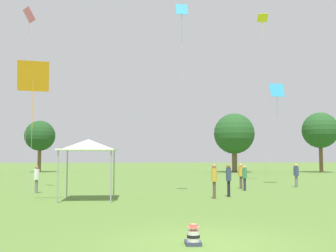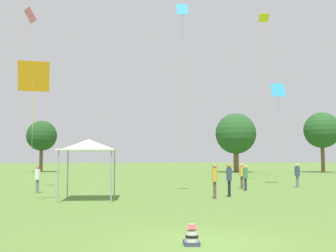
{
  "view_description": "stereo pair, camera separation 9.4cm",
  "coord_description": "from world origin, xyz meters",
  "px_view_note": "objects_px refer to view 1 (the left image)",
  "views": [
    {
      "loc": [
        -2.3,
        -9.9,
        2.2
      ],
      "look_at": [
        -0.12,
        7.21,
        3.57
      ],
      "focal_mm": 42.0,
      "sensor_mm": 36.0,
      "label": 1
    },
    {
      "loc": [
        -2.21,
        -9.91,
        2.2
      ],
      "look_at": [
        -0.12,
        7.21,
        3.57
      ],
      "focal_mm": 42.0,
      "sensor_mm": 36.0,
      "label": 2
    }
  ],
  "objects_px": {
    "kite_5": "(29,21)",
    "kite_6": "(277,92)",
    "person_standing_1": "(245,175)",
    "person_standing_6": "(214,177)",
    "kite_2": "(263,26)",
    "canopy_tent": "(88,145)",
    "person_standing_2": "(296,173)",
    "distant_tree_0": "(40,136)",
    "distant_tree_2": "(234,134)",
    "person_standing_5": "(241,174)",
    "kite_1": "(33,78)",
    "person_standing_0": "(229,177)",
    "kite_3": "(182,20)",
    "distant_tree_1": "(320,130)",
    "seated_toddler": "(193,236)",
    "person_standing_7": "(37,177)"
  },
  "relations": [
    {
      "from": "person_standing_0",
      "to": "kite_2",
      "type": "bearing_deg",
      "value": 26.2
    },
    {
      "from": "person_standing_1",
      "to": "person_standing_6",
      "type": "height_order",
      "value": "person_standing_6"
    },
    {
      "from": "kite_5",
      "to": "kite_6",
      "type": "bearing_deg",
      "value": -71.33
    },
    {
      "from": "distant_tree_1",
      "to": "distant_tree_0",
      "type": "bearing_deg",
      "value": 171.0
    },
    {
      "from": "person_standing_5",
      "to": "distant_tree_0",
      "type": "xyz_separation_m",
      "value": [
        -20.06,
        33.31,
        4.29
      ]
    },
    {
      "from": "person_standing_0",
      "to": "person_standing_1",
      "type": "height_order",
      "value": "person_standing_0"
    },
    {
      "from": "kite_1",
      "to": "kite_6",
      "type": "height_order",
      "value": "kite_6"
    },
    {
      "from": "kite_2",
      "to": "distant_tree_0",
      "type": "distance_m",
      "value": 37.35
    },
    {
      "from": "person_standing_0",
      "to": "kite_5",
      "type": "height_order",
      "value": "kite_5"
    },
    {
      "from": "person_standing_2",
      "to": "kite_2",
      "type": "relative_size",
      "value": 0.12
    },
    {
      "from": "seated_toddler",
      "to": "canopy_tent",
      "type": "bearing_deg",
      "value": 111.22
    },
    {
      "from": "kite_1",
      "to": "kite_2",
      "type": "height_order",
      "value": "kite_2"
    },
    {
      "from": "person_standing_6",
      "to": "canopy_tent",
      "type": "distance_m",
      "value": 6.87
    },
    {
      "from": "seated_toddler",
      "to": "distant_tree_2",
      "type": "relative_size",
      "value": 0.06
    },
    {
      "from": "person_standing_7",
      "to": "distant_tree_1",
      "type": "relative_size",
      "value": 0.19
    },
    {
      "from": "person_standing_5",
      "to": "canopy_tent",
      "type": "xyz_separation_m",
      "value": [
        -10.09,
        -5.98,
        1.76
      ]
    },
    {
      "from": "person_standing_0",
      "to": "distant_tree_0",
      "type": "bearing_deg",
      "value": 80.65
    },
    {
      "from": "distant_tree_0",
      "to": "distant_tree_2",
      "type": "xyz_separation_m",
      "value": [
        28.33,
        -4.56,
        0.26
      ]
    },
    {
      "from": "person_standing_7",
      "to": "kite_2",
      "type": "distance_m",
      "value": 23.34
    },
    {
      "from": "person_standing_0",
      "to": "distant_tree_1",
      "type": "distance_m",
      "value": 39.84
    },
    {
      "from": "distant_tree_1",
      "to": "kite_3",
      "type": "bearing_deg",
      "value": -129.56
    },
    {
      "from": "person_standing_5",
      "to": "person_standing_6",
      "type": "relative_size",
      "value": 0.96
    },
    {
      "from": "kite_5",
      "to": "distant_tree_2",
      "type": "height_order",
      "value": "kite_5"
    },
    {
      "from": "canopy_tent",
      "to": "distant_tree_1",
      "type": "bearing_deg",
      "value": 46.96
    },
    {
      "from": "person_standing_5",
      "to": "person_standing_6",
      "type": "bearing_deg",
      "value": 67.43
    },
    {
      "from": "kite_5",
      "to": "distant_tree_0",
      "type": "height_order",
      "value": "kite_5"
    },
    {
      "from": "person_standing_5",
      "to": "canopy_tent",
      "type": "relative_size",
      "value": 0.56
    },
    {
      "from": "seated_toddler",
      "to": "kite_5",
      "type": "relative_size",
      "value": 0.04
    },
    {
      "from": "kite_3",
      "to": "kite_1",
      "type": "bearing_deg",
      "value": -115.03
    },
    {
      "from": "seated_toddler",
      "to": "kite_1",
      "type": "height_order",
      "value": "kite_1"
    },
    {
      "from": "person_standing_5",
      "to": "distant_tree_1",
      "type": "bearing_deg",
      "value": -120.75
    },
    {
      "from": "person_standing_5",
      "to": "distant_tree_2",
      "type": "relative_size",
      "value": 0.21
    },
    {
      "from": "kite_2",
      "to": "canopy_tent",
      "type": "bearing_deg",
      "value": 94.56
    },
    {
      "from": "kite_2",
      "to": "kite_6",
      "type": "height_order",
      "value": "kite_2"
    },
    {
      "from": "person_standing_2",
      "to": "kite_2",
      "type": "xyz_separation_m",
      "value": [
        -0.22,
        5.46,
        12.94
      ]
    },
    {
      "from": "kite_5",
      "to": "distant_tree_1",
      "type": "height_order",
      "value": "kite_5"
    },
    {
      "from": "kite_5",
      "to": "person_standing_6",
      "type": "bearing_deg",
      "value": -110.66
    },
    {
      "from": "person_standing_1",
      "to": "kite_3",
      "type": "bearing_deg",
      "value": -36.28
    },
    {
      "from": "distant_tree_1",
      "to": "distant_tree_2",
      "type": "relative_size",
      "value": 1.01
    },
    {
      "from": "kite_3",
      "to": "kite_5",
      "type": "relative_size",
      "value": 0.93
    },
    {
      "from": "person_standing_6",
      "to": "kite_3",
      "type": "distance_m",
      "value": 9.73
    },
    {
      "from": "seated_toddler",
      "to": "kite_2",
      "type": "xyz_separation_m",
      "value": [
        10.9,
        23.17,
        13.75
      ]
    },
    {
      "from": "kite_2",
      "to": "distant_tree_0",
      "type": "bearing_deg",
      "value": 5.97
    },
    {
      "from": "person_standing_0",
      "to": "kite_5",
      "type": "bearing_deg",
      "value": 120.91
    },
    {
      "from": "canopy_tent",
      "to": "person_standing_1",
      "type": "bearing_deg",
      "value": 24.5
    },
    {
      "from": "person_standing_0",
      "to": "canopy_tent",
      "type": "distance_m",
      "value": 7.91
    },
    {
      "from": "kite_1",
      "to": "kite_2",
      "type": "xyz_separation_m",
      "value": [
        16.96,
        13.33,
        7.87
      ]
    },
    {
      "from": "kite_3",
      "to": "distant_tree_0",
      "type": "distance_m",
      "value": 40.51
    },
    {
      "from": "person_standing_5",
      "to": "kite_1",
      "type": "distance_m",
      "value": 15.39
    },
    {
      "from": "person_standing_0",
      "to": "seated_toddler",
      "type": "bearing_deg",
      "value": -144.07
    }
  ]
}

